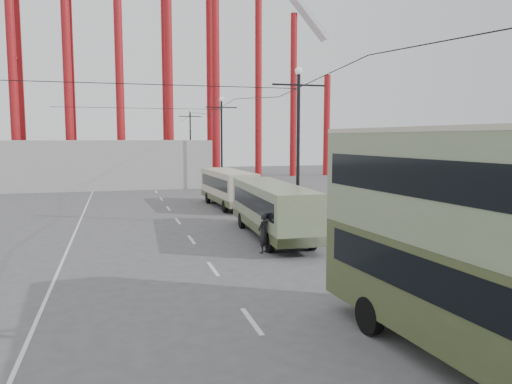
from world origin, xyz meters
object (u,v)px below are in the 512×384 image
object	(u,v)px
double_decker_bus	(492,238)
single_decker_cream	(228,187)
single_decker_green	(272,208)
pedestrian	(263,233)

from	to	relation	value
double_decker_bus	single_decker_cream	size ratio (longest dim) A/B	1.16
double_decker_bus	single_decker_green	world-z (taller)	double_decker_bus
double_decker_bus	pedestrian	distance (m)	12.99
single_decker_cream	pedestrian	size ratio (longest dim) A/B	4.84
single_decker_green	pedestrian	distance (m)	3.71
single_decker_green	single_decker_cream	xyz separation A→B (m)	(0.28, 12.18, -0.03)
double_decker_bus	pedestrian	bearing A→B (deg)	92.13
double_decker_bus	single_decker_cream	distance (m)	28.29
double_decker_bus	single_decker_green	bearing A→B (deg)	85.57
single_decker_cream	double_decker_bus	bearing A→B (deg)	-93.52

